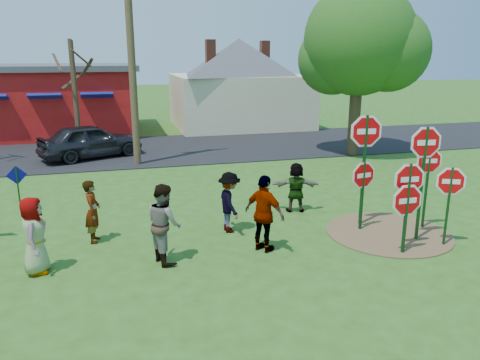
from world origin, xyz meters
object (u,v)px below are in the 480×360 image
object	(u,v)px
suv	(91,141)
stop_sign_c	(424,157)
leafy_tree	(362,46)
stop_sign_d	(428,168)
utility_pole	(130,39)
stop_sign_b	(365,142)
person_b	(93,211)
stop_sign_a	(409,187)
person_a	(34,236)

from	to	relation	value
suv	stop_sign_c	bearing A→B (deg)	-168.59
stop_sign_c	leafy_tree	distance (m)	10.51
stop_sign_d	utility_pole	world-z (taller)	utility_pole
stop_sign_b	person_b	bearing A→B (deg)	-177.87
stop_sign_a	leafy_tree	xyz separation A→B (m)	(4.08, 9.96, 3.30)
stop_sign_a	person_b	distance (m)	7.58
suv	utility_pole	size ratio (longest dim) A/B	0.46
stop_sign_c	suv	distance (m)	14.55
stop_sign_c	person_b	world-z (taller)	stop_sign_c
stop_sign_b	suv	bearing A→B (deg)	132.31
person_a	person_b	size ratio (longest dim) A/B	1.07
stop_sign_c	suv	size ratio (longest dim) A/B	0.68
utility_pole	stop_sign_d	bearing A→B (deg)	-53.71
stop_sign_b	stop_sign_c	bearing A→B (deg)	-50.68
stop_sign_b	suv	world-z (taller)	stop_sign_b
stop_sign_c	person_b	distance (m)	8.16
stop_sign_a	utility_pole	distance (m)	12.50
stop_sign_b	stop_sign_a	bearing A→B (deg)	-76.54
leafy_tree	person_a	bearing A→B (deg)	-143.83
stop_sign_c	suv	world-z (taller)	stop_sign_c
stop_sign_d	leafy_tree	world-z (taller)	leafy_tree
person_a	leafy_tree	distance (m)	15.83
stop_sign_c	stop_sign_d	world-z (taller)	stop_sign_c
stop_sign_b	person_a	world-z (taller)	stop_sign_b
person_a	person_b	xyz separation A→B (m)	(1.12, 1.46, -0.05)
stop_sign_a	stop_sign_b	distance (m)	1.91
stop_sign_a	utility_pole	size ratio (longest dim) A/B	0.23
person_b	utility_pole	bearing A→B (deg)	-5.79
stop_sign_a	suv	bearing A→B (deg)	126.41
stop_sign_b	utility_pole	distance (m)	10.76
stop_sign_c	suv	xyz separation A→B (m)	(-8.22, 11.93, -1.33)
utility_pole	leafy_tree	xyz separation A→B (m)	(9.76, -0.61, -0.21)
stop_sign_d	suv	bearing A→B (deg)	138.37
stop_sign_d	person_a	bearing A→B (deg)	-169.01
utility_pole	stop_sign_c	bearing A→B (deg)	-58.11
stop_sign_b	utility_pole	xyz separation A→B (m)	(-5.49, 8.83, 2.75)
person_b	suv	world-z (taller)	person_b
suv	leafy_tree	bearing A→B (deg)	-124.67
stop_sign_c	leafy_tree	size ratio (longest dim) A/B	0.40
stop_sign_d	person_b	xyz separation A→B (m)	(-8.46, 1.32, -0.88)
stop_sign_b	stop_sign_d	distance (m)	1.75
stop_sign_a	stop_sign_c	xyz separation A→B (m)	(0.65, 0.41, 0.59)
utility_pole	person_b	bearing A→B (deg)	-100.25
stop_sign_a	suv	xyz separation A→B (m)	(-7.57, 12.34, -0.75)
stop_sign_b	suv	distance (m)	13.00
leafy_tree	utility_pole	bearing A→B (deg)	176.45
suv	stop_sign_d	bearing A→B (deg)	-164.94
stop_sign_b	person_b	xyz separation A→B (m)	(-6.97, 0.65, -1.50)
utility_pole	leafy_tree	bearing A→B (deg)	-3.55
stop_sign_a	stop_sign_c	world-z (taller)	stop_sign_c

